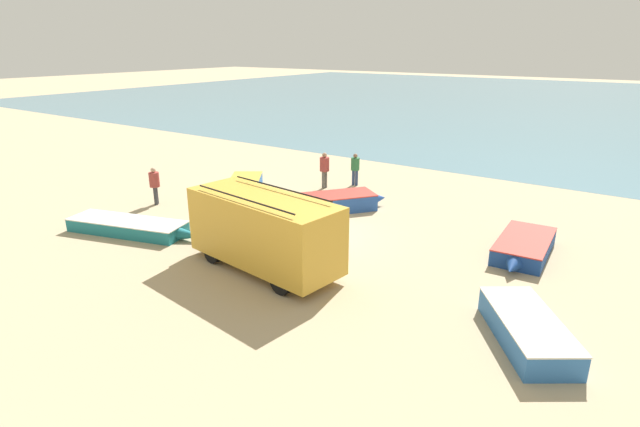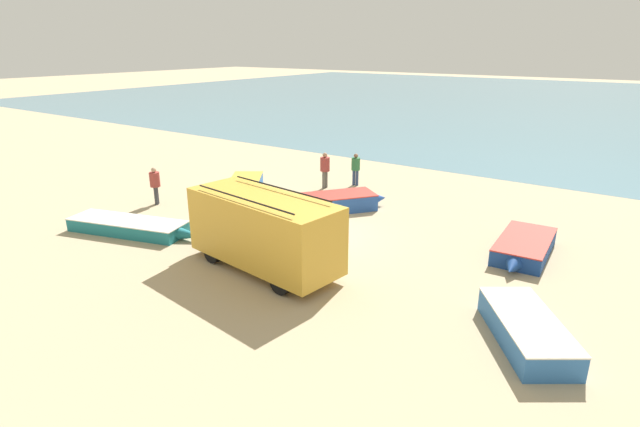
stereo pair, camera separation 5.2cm
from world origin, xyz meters
TOP-DOWN VIEW (x-y plane):
  - ground_plane at (0.00, 0.00)m, footprint 200.00×200.00m
  - sea_water at (0.00, 52.00)m, footprint 120.00×80.00m
  - parked_van at (0.73, -3.03)m, footprint 5.37×2.54m
  - fishing_rowboat_0 at (7.08, 2.64)m, footprint 1.73×3.98m
  - fishing_rowboat_1 at (-0.45, 3.24)m, footprint 3.06×3.59m
  - fishing_rowboat_2 at (-5.32, 2.47)m, footprint 3.51×4.41m
  - fishing_rowboat_3 at (8.34, -2.49)m, footprint 2.94×3.62m
  - fishing_rowboat_4 at (-5.31, -3.52)m, footprint 5.48×2.53m
  - fisherman_0 at (-1.92, 6.82)m, footprint 0.42×0.42m
  - fisherman_1 at (-2.90, 5.59)m, footprint 0.45×0.45m
  - fisherman_2 at (-7.43, -0.74)m, footprint 0.43×0.43m

SIDE VIEW (x-z plane):
  - ground_plane at x=0.00m, z-range 0.00..0.00m
  - sea_water at x=0.00m, z-range 0.00..0.01m
  - fishing_rowboat_4 at x=-5.31m, z-range 0.00..0.49m
  - fishing_rowboat_0 at x=7.08m, z-range 0.00..0.56m
  - fishing_rowboat_2 at x=-5.32m, z-range 0.00..0.59m
  - fishing_rowboat_3 at x=8.34m, z-range 0.00..0.63m
  - fishing_rowboat_1 at x=-0.45m, z-range 0.00..0.69m
  - fisherman_0 at x=-1.92m, z-range 0.16..1.75m
  - fisherman_2 at x=-7.43m, z-range 0.16..1.80m
  - fisherman_1 at x=-2.90m, z-range 0.17..1.90m
  - parked_van at x=0.73m, z-range 0.05..2.51m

